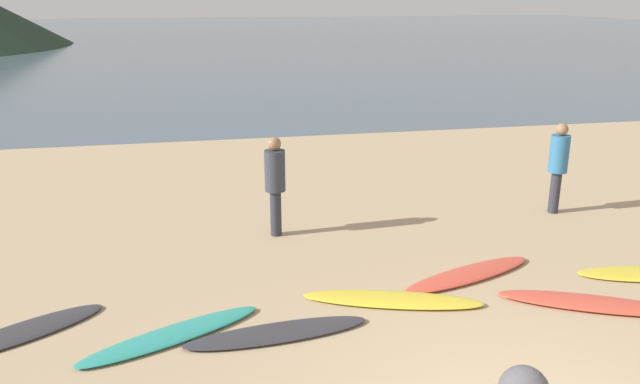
{
  "coord_description": "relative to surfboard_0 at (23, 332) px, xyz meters",
  "views": [
    {
      "loc": [
        -3.17,
        -4.43,
        4.15
      ],
      "look_at": [
        -0.84,
        6.64,
        0.6
      ],
      "focal_mm": 35.68,
      "sensor_mm": 36.0,
      "label": 1
    }
  ],
  "objects": [
    {
      "name": "ground_plane",
      "position": [
        5.4,
        6.64,
        -0.13
      ],
      "size": [
        120.0,
        120.0,
        0.2
      ],
      "primitive_type": "cube",
      "color": "tan",
      "rests_on": "ground"
    },
    {
      "name": "surfboard_2",
      "position": [
        3.17,
        -0.69,
        0.01
      ],
      "size": [
        2.42,
        0.74,
        0.07
      ],
      "primitive_type": "ellipsoid",
      "rotation": [
        0.0,
        0.0,
        0.1
      ],
      "color": "#333338",
      "rests_on": "ground"
    },
    {
      "name": "person_1",
      "position": [
        3.65,
        2.79,
        1.03
      ],
      "size": [
        0.36,
        0.36,
        1.79
      ],
      "rotation": [
        0.0,
        0.0,
        1.17
      ],
      "color": "#2D2D38",
      "rests_on": "ground"
    },
    {
      "name": "surfboard_3",
      "position": [
        4.88,
        -0.13,
        0.01
      ],
      "size": [
        2.57,
        1.3,
        0.08
      ],
      "primitive_type": "ellipsoid",
      "rotation": [
        0.0,
        0.0,
        -0.32
      ],
      "color": "yellow",
      "rests_on": "ground"
    },
    {
      "name": "surfboard_0",
      "position": [
        0.0,
        0.0,
        0.0
      ],
      "size": [
        2.09,
        1.58,
        0.06
      ],
      "primitive_type": "ellipsoid",
      "rotation": [
        0.0,
        0.0,
        0.55
      ],
      "color": "#333338",
      "rests_on": "ground"
    },
    {
      "name": "person_0",
      "position": [
        9.18,
        2.89,
        1.02
      ],
      "size": [
        0.36,
        0.36,
        1.79
      ],
      "rotation": [
        0.0,
        0.0,
        2.75
      ],
      "color": "#2D2D38",
      "rests_on": "ground"
    },
    {
      "name": "surfboard_1",
      "position": [
        1.86,
        -0.48,
        0.01
      ],
      "size": [
        2.42,
        1.48,
        0.08
      ],
      "primitive_type": "ellipsoid",
      "rotation": [
        0.0,
        0.0,
        0.44
      ],
      "color": "teal",
      "rests_on": "ground"
    },
    {
      "name": "ocean_water",
      "position": [
        5.4,
        60.8,
        -0.03
      ],
      "size": [
        140.0,
        100.0,
        0.01
      ],
      "primitive_type": "cube",
      "color": "#475B6B",
      "rests_on": "ground"
    },
    {
      "name": "surfboard_5",
      "position": [
        7.53,
        -0.81,
        0.02
      ],
      "size": [
        2.47,
        1.56,
        0.1
      ],
      "primitive_type": "ellipsoid",
      "rotation": [
        0.0,
        0.0,
        -0.45
      ],
      "color": "#D84C38",
      "rests_on": "ground"
    },
    {
      "name": "surfboard_4",
      "position": [
        6.28,
        0.43,
        0.01
      ],
      "size": [
        2.47,
        1.29,
        0.09
      ],
      "primitive_type": "ellipsoid",
      "rotation": [
        0.0,
        0.0,
        0.34
      ],
      "color": "#D84C38",
      "rests_on": "ground"
    }
  ]
}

